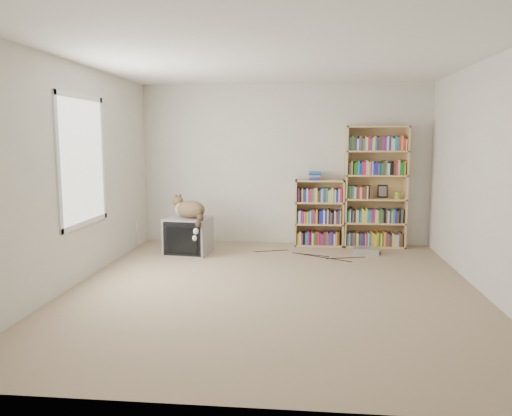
# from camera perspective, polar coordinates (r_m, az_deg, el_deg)

# --- Properties ---
(floor) EXTENTS (4.50, 5.00, 0.01)m
(floor) POSITION_cam_1_polar(r_m,az_deg,el_deg) (5.62, 2.01, -9.17)
(floor) COLOR #9E846B
(floor) RESTS_ON ground
(wall_back) EXTENTS (4.50, 0.02, 2.50)m
(wall_back) POSITION_cam_1_polar(r_m,az_deg,el_deg) (7.88, 3.25, 4.97)
(wall_back) COLOR silver
(wall_back) RESTS_ON floor
(wall_front) EXTENTS (4.50, 0.02, 2.50)m
(wall_front) POSITION_cam_1_polar(r_m,az_deg,el_deg) (2.91, -1.10, 0.02)
(wall_front) COLOR silver
(wall_front) RESTS_ON floor
(wall_left) EXTENTS (0.02, 5.00, 2.50)m
(wall_left) POSITION_cam_1_polar(r_m,az_deg,el_deg) (5.97, -20.05, 3.58)
(wall_left) COLOR silver
(wall_left) RESTS_ON floor
(wall_right) EXTENTS (0.02, 5.00, 2.50)m
(wall_right) POSITION_cam_1_polar(r_m,az_deg,el_deg) (5.71, 25.28, 3.13)
(wall_right) COLOR silver
(wall_right) RESTS_ON floor
(ceiling) EXTENTS (4.50, 5.00, 0.02)m
(ceiling) POSITION_cam_1_polar(r_m,az_deg,el_deg) (5.44, 2.14, 16.88)
(ceiling) COLOR white
(ceiling) RESTS_ON wall_back
(window) EXTENTS (0.02, 1.22, 1.52)m
(window) POSITION_cam_1_polar(r_m,az_deg,el_deg) (6.14, -19.21, 5.13)
(window) COLOR white
(window) RESTS_ON wall_left
(crt_tv) EXTENTS (0.66, 0.61, 0.52)m
(crt_tv) POSITION_cam_1_polar(r_m,az_deg,el_deg) (7.30, -7.71, -3.15)
(crt_tv) COLOR gray
(crt_tv) RESTS_ON floor
(cat) EXTENTS (0.62, 0.70, 0.56)m
(cat) POSITION_cam_1_polar(r_m,az_deg,el_deg) (7.16, -7.43, -0.47)
(cat) COLOR #332615
(cat) RESTS_ON crt_tv
(bookcase_tall) EXTENTS (0.92, 0.30, 1.84)m
(bookcase_tall) POSITION_cam_1_polar(r_m,az_deg,el_deg) (7.83, 13.48, 2.00)
(bookcase_tall) COLOR tan
(bookcase_tall) RESTS_ON floor
(bookcase_short) EXTENTS (0.75, 0.30, 1.03)m
(bookcase_short) POSITION_cam_1_polar(r_m,az_deg,el_deg) (7.81, 7.23, -0.80)
(bookcase_short) COLOR tan
(bookcase_short) RESTS_ON floor
(book_stack) EXTENTS (0.19, 0.24, 0.13)m
(book_stack) POSITION_cam_1_polar(r_m,az_deg,el_deg) (7.71, 6.76, 3.70)
(book_stack) COLOR #D81C42
(book_stack) RESTS_ON bookcase_short
(green_mug) EXTENTS (0.09, 0.09, 0.10)m
(green_mug) POSITION_cam_1_polar(r_m,az_deg,el_deg) (7.87, 15.86, 1.41)
(green_mug) COLOR #86AA30
(green_mug) RESTS_ON bookcase_tall
(framed_print) EXTENTS (0.15, 0.05, 0.20)m
(framed_print) POSITION_cam_1_polar(r_m,az_deg,el_deg) (7.93, 14.26, 1.87)
(framed_print) COLOR black
(framed_print) RESTS_ON bookcase_tall
(dvd_player) EXTENTS (0.41, 0.32, 0.08)m
(dvd_player) POSITION_cam_1_polar(r_m,az_deg,el_deg) (7.44, 12.49, -4.77)
(dvd_player) COLOR #B4B5B9
(dvd_player) RESTS_ON floor
(wall_outlet) EXTENTS (0.01, 0.08, 0.13)m
(wall_outlet) POSITION_cam_1_polar(r_m,az_deg,el_deg) (7.87, -13.51, -2.06)
(wall_outlet) COLOR silver
(wall_outlet) RESTS_ON wall_left
(floor_cables) EXTENTS (1.20, 0.70, 0.01)m
(floor_cables) POSITION_cam_1_polar(r_m,az_deg,el_deg) (7.27, 5.78, -5.23)
(floor_cables) COLOR black
(floor_cables) RESTS_ON floor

